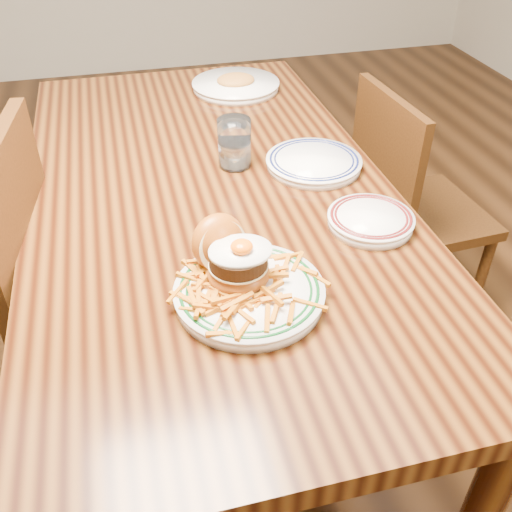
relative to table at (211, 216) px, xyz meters
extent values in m
plane|color=black|center=(0.00, 0.00, -0.66)|extent=(6.00, 6.00, 0.00)
cube|color=black|center=(0.00, 0.00, 0.06)|extent=(0.85, 1.60, 0.05)
cylinder|color=black|center=(-0.36, 0.74, -0.31)|extent=(0.07, 0.07, 0.70)
cylinder|color=black|center=(0.36, 0.74, -0.31)|extent=(0.07, 0.07, 0.70)
cube|color=#40250D|center=(-0.43, -0.08, 0.05)|extent=(0.09, 0.44, 0.48)
cylinder|color=#40250D|center=(-0.46, -0.27, -0.45)|extent=(0.04, 0.04, 0.43)
cylinder|color=#40250D|center=(-0.41, 0.11, -0.45)|extent=(0.04, 0.04, 0.43)
cube|color=#40250D|center=(0.75, 0.23, -0.27)|extent=(0.41, 0.41, 0.04)
cube|color=#40250D|center=(0.57, 0.22, -0.04)|extent=(0.05, 0.39, 0.41)
cylinder|color=#40250D|center=(0.90, 0.41, -0.47)|extent=(0.04, 0.04, 0.38)
cylinder|color=#40250D|center=(0.57, 0.39, -0.47)|extent=(0.04, 0.04, 0.38)
cylinder|color=#40250D|center=(0.92, 0.08, -0.47)|extent=(0.04, 0.04, 0.38)
cylinder|color=#40250D|center=(0.59, 0.06, -0.47)|extent=(0.04, 0.04, 0.38)
cylinder|color=white|center=(0.00, -0.42, 0.10)|extent=(0.27, 0.27, 0.02)
cylinder|color=white|center=(0.00, -0.42, 0.11)|extent=(0.27, 0.27, 0.01)
torus|color=#0B4217|center=(0.00, -0.42, 0.11)|extent=(0.25, 0.25, 0.01)
torus|color=#0B4217|center=(0.00, -0.42, 0.11)|extent=(0.23, 0.23, 0.01)
ellipsoid|color=#AA5816|center=(-0.02, -0.39, 0.13)|extent=(0.11, 0.11, 0.05)
cylinder|color=beige|center=(-0.02, -0.39, 0.15)|extent=(0.11, 0.11, 0.00)
cylinder|color=black|center=(-0.02, -0.39, 0.16)|extent=(0.11, 0.11, 0.03)
ellipsoid|color=white|center=(-0.01, -0.39, 0.18)|extent=(0.11, 0.10, 0.01)
ellipsoid|color=#F95F04|center=(-0.01, -0.39, 0.19)|extent=(0.04, 0.04, 0.02)
ellipsoid|color=#AA5816|center=(-0.04, -0.33, 0.16)|extent=(0.13, 0.12, 0.12)
cylinder|color=beige|center=(-0.03, -0.34, 0.16)|extent=(0.11, 0.07, 0.10)
cylinder|color=white|center=(0.30, -0.25, 0.10)|extent=(0.18, 0.18, 0.02)
cylinder|color=white|center=(0.30, -0.25, 0.11)|extent=(0.18, 0.18, 0.01)
torus|color=#511213|center=(0.30, -0.25, 0.11)|extent=(0.17, 0.17, 0.01)
torus|color=#511213|center=(0.30, -0.25, 0.11)|extent=(0.16, 0.16, 0.01)
cube|color=silver|center=(0.32, -0.24, 0.11)|extent=(0.08, 0.10, 0.00)
cylinder|color=white|center=(0.27, 0.02, 0.10)|extent=(0.23, 0.23, 0.02)
cylinder|color=white|center=(0.27, 0.02, 0.11)|extent=(0.24, 0.24, 0.01)
torus|color=#0E174A|center=(0.27, 0.02, 0.11)|extent=(0.22, 0.22, 0.01)
torus|color=#0E174A|center=(0.27, 0.02, 0.11)|extent=(0.20, 0.20, 0.01)
cylinder|color=white|center=(0.08, 0.08, 0.15)|extent=(0.08, 0.08, 0.12)
cylinder|color=silver|center=(0.08, 0.08, 0.12)|extent=(0.07, 0.07, 0.06)
cylinder|color=white|center=(0.19, 0.57, 0.10)|extent=(0.27, 0.27, 0.02)
cylinder|color=white|center=(0.19, 0.57, 0.11)|extent=(0.28, 0.28, 0.01)
ellipsoid|color=#AF7932|center=(0.19, 0.57, 0.12)|extent=(0.12, 0.10, 0.04)
camera|label=1|loc=(-0.18, -1.17, 0.78)|focal=40.00mm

